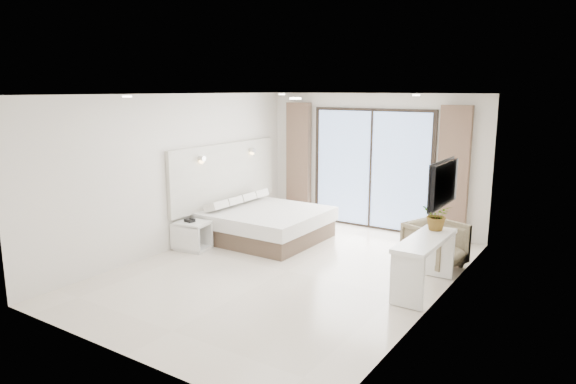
# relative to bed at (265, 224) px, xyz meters

# --- Properties ---
(ground) EXTENTS (6.20, 6.20, 0.00)m
(ground) POSITION_rel_bed_xyz_m (1.30, -1.24, -0.30)
(ground) COLOR beige
(ground) RESTS_ON ground
(room_shell) EXTENTS (4.62, 6.22, 2.72)m
(room_shell) POSITION_rel_bed_xyz_m (1.10, -0.35, 1.28)
(room_shell) COLOR silver
(room_shell) RESTS_ON ground
(bed) EXTENTS (2.02, 1.93, 0.70)m
(bed) POSITION_rel_bed_xyz_m (0.00, 0.00, 0.00)
(bed) COLOR brown
(bed) RESTS_ON ground
(nightstand) EXTENTS (0.60, 0.52, 0.50)m
(nightstand) POSITION_rel_bed_xyz_m (-0.68, -1.23, -0.05)
(nightstand) COLOR white
(nightstand) RESTS_ON ground
(phone) EXTENTS (0.18, 0.14, 0.05)m
(phone) POSITION_rel_bed_xyz_m (-0.72, -1.26, 0.23)
(phone) COLOR black
(phone) RESTS_ON nightstand
(console_desk) EXTENTS (0.46, 1.47, 0.77)m
(console_desk) POSITION_rel_bed_xyz_m (3.34, -0.87, 0.26)
(console_desk) COLOR white
(console_desk) RESTS_ON ground
(plant) EXTENTS (0.49, 0.53, 0.36)m
(plant) POSITION_rel_bed_xyz_m (3.34, -0.37, 0.65)
(plant) COLOR #33662D
(plant) RESTS_ON console_desk
(armchair) EXTENTS (0.95, 0.98, 0.80)m
(armchair) POSITION_rel_bed_xyz_m (3.15, 0.23, 0.10)
(armchair) COLOR #7B7151
(armchair) RESTS_ON ground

